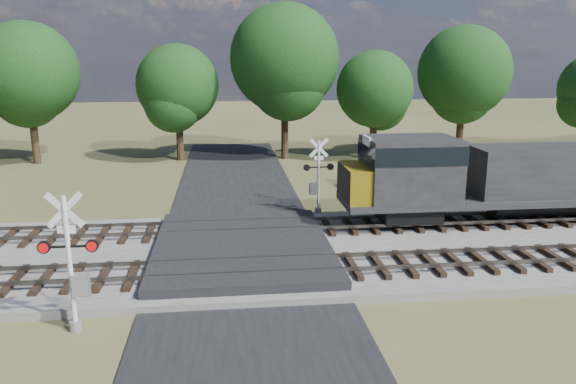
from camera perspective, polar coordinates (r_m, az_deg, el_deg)
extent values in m
plane|color=#484D29|center=(22.62, -4.58, -6.99)|extent=(160.00, 160.00, 0.00)
cube|color=gray|center=(25.35, 18.67, -5.02)|extent=(140.00, 10.00, 0.30)
cube|color=black|center=(22.60, -4.59, -6.90)|extent=(7.00, 60.00, 0.08)
cube|color=#262628|center=(22.98, -4.64, -5.82)|extent=(7.00, 9.00, 0.62)
cube|color=black|center=(20.77, 1.17, -7.73)|extent=(44.00, 2.60, 0.18)
cube|color=#544F48|center=(22.53, 22.18, -6.59)|extent=(140.00, 0.08, 0.15)
cube|color=#544F48|center=(23.72, 20.55, -5.44)|extent=(140.00, 0.08, 0.15)
cube|color=black|center=(25.45, -0.33, -3.63)|extent=(44.00, 2.60, 0.18)
cube|color=#544F48|center=(26.77, 17.15, -3.01)|extent=(140.00, 0.08, 0.15)
cube|color=#544F48|center=(28.04, 16.00, -2.18)|extent=(140.00, 0.08, 0.15)
cylinder|color=silver|center=(17.57, -21.28, -6.94)|extent=(0.14, 0.14, 4.14)
cylinder|color=gray|center=(18.30, -20.75, -12.56)|extent=(0.37, 0.37, 0.31)
cube|color=silver|center=(17.08, -21.76, -1.73)|extent=(1.08, 0.06, 1.08)
cube|color=silver|center=(17.08, -21.76, -1.73)|extent=(1.08, 0.06, 1.08)
cube|color=silver|center=(17.23, -21.59, -3.55)|extent=(0.52, 0.04, 0.23)
cube|color=black|center=(17.38, -21.44, -5.18)|extent=(1.66, 0.09, 0.06)
cylinder|color=red|center=(17.58, -23.56, -5.17)|extent=(0.37, 0.11, 0.37)
cylinder|color=red|center=(17.21, -19.28, -5.18)|extent=(0.37, 0.11, 0.37)
cube|color=gray|center=(17.72, -20.29, -8.83)|extent=(0.47, 0.32, 0.67)
cylinder|color=silver|center=(28.72, 3.11, 1.51)|extent=(0.13, 0.13, 3.82)
cylinder|color=gray|center=(29.15, 3.07, -1.89)|extent=(0.34, 0.34, 0.29)
cube|color=silver|center=(28.44, 3.15, 4.52)|extent=(1.00, 0.10, 1.00)
cube|color=silver|center=(28.44, 3.15, 4.52)|extent=(1.00, 0.10, 1.00)
cube|color=silver|center=(28.53, 3.14, 3.48)|extent=(0.48, 0.06, 0.21)
cube|color=black|center=(28.61, 3.12, 2.53)|extent=(1.53, 0.16, 0.06)
cylinder|color=red|center=(28.76, 4.33, 2.57)|extent=(0.35, 0.12, 0.34)
cylinder|color=red|center=(28.48, 1.91, 2.49)|extent=(0.35, 0.12, 0.34)
cube|color=gray|center=(28.79, 2.63, 0.37)|extent=(0.45, 0.31, 0.62)
cube|color=#442B1D|center=(33.62, 12.32, 1.77)|extent=(3.85, 3.85, 2.40)
cube|color=#2E2E30|center=(33.39, 12.43, 3.93)|extent=(4.24, 4.24, 0.17)
cylinder|color=black|center=(46.21, -24.42, 5.84)|extent=(0.56, 0.56, 5.23)
sphere|color=black|center=(45.91, -24.94, 11.01)|extent=(7.32, 7.32, 7.32)
cylinder|color=black|center=(44.37, -10.96, 6.03)|extent=(0.56, 0.56, 4.44)
sphere|color=black|center=(44.05, -11.17, 10.61)|extent=(6.22, 6.22, 6.22)
cylinder|color=black|center=(44.15, -0.34, 7.22)|extent=(0.56, 0.56, 5.94)
sphere|color=black|center=(43.86, -0.35, 13.40)|extent=(8.32, 8.32, 8.32)
cylinder|color=black|center=(44.44, 8.65, 5.97)|extent=(0.56, 0.56, 4.19)
sphere|color=black|center=(44.12, 8.81, 10.29)|extent=(5.87, 5.87, 5.87)
cylinder|color=black|center=(47.28, 17.10, 6.57)|extent=(0.56, 0.56, 5.15)
sphere|color=black|center=(46.99, 17.46, 11.56)|extent=(7.21, 7.21, 7.21)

